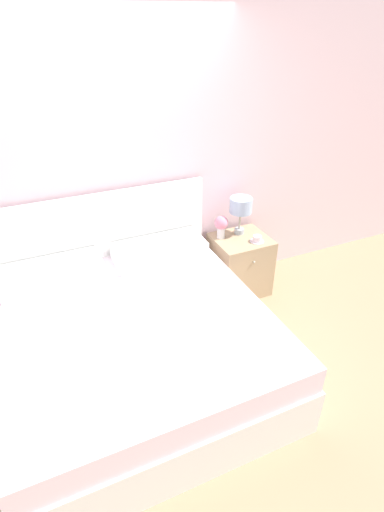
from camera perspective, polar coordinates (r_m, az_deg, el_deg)
ground_plane at (r=3.96m, az=-11.72°, el=-7.11°), size 12.00×12.00×0.00m
wall_back at (r=3.40m, az=-14.36°, el=11.11°), size 8.00×0.06×2.60m
bed at (r=3.10m, az=-8.29°, el=-11.81°), size 1.92×1.91×1.17m
nightstand at (r=3.98m, az=6.82°, el=-1.21°), size 0.52×0.49×0.59m
table_lamp at (r=3.80m, az=6.98°, el=6.96°), size 0.21×0.21×0.37m
flower_vase at (r=3.76m, az=4.23°, el=4.46°), size 0.13×0.13×0.22m
teacup at (r=3.78m, az=9.29°, el=2.41°), size 0.13×0.13×0.06m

